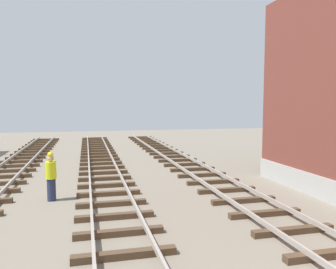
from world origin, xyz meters
TOP-DOWN VIEW (x-y plane):
  - track_worker_foreground at (-5.88, 9.65)m, footprint 0.40×0.40m

SIDE VIEW (x-z plane):
  - track_worker_foreground at x=-5.88m, z-range -0.01..1.86m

